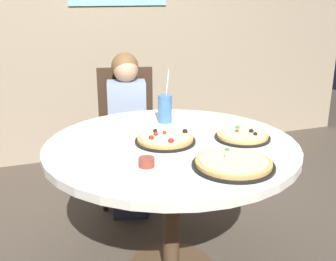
% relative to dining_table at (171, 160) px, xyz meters
% --- Properties ---
extents(dining_table, '(1.27, 1.27, 0.75)m').
position_rel_dining_table_xyz_m(dining_table, '(0.00, 0.00, 0.00)').
color(dining_table, silver).
rests_on(dining_table, ground_plane).
extents(chair_wooden, '(0.48, 0.48, 0.95)m').
position_rel_dining_table_xyz_m(chair_wooden, '(0.02, 1.00, -0.13)').
color(chair_wooden, '#382619').
rests_on(chair_wooden, ground_plane).
extents(diner_child, '(0.33, 0.43, 1.08)m').
position_rel_dining_table_xyz_m(diner_child, '(-0.02, 0.82, -0.17)').
color(diner_child, '#3F4766').
rests_on(diner_child, ground_plane).
extents(pizza_veggie, '(0.28, 0.28, 0.05)m').
position_rel_dining_table_xyz_m(pizza_veggie, '(0.37, -0.06, 0.11)').
color(pizza_veggie, black).
rests_on(pizza_veggie, dining_table).
extents(pizza_cheese, '(0.36, 0.36, 0.05)m').
position_rel_dining_table_xyz_m(pizza_cheese, '(0.15, -0.37, 0.11)').
color(pizza_cheese, black).
rests_on(pizza_cheese, dining_table).
extents(pizza_pepperoni, '(0.31, 0.31, 0.05)m').
position_rel_dining_table_xyz_m(pizza_pepperoni, '(-0.02, 0.02, 0.11)').
color(pizza_pepperoni, black).
rests_on(pizza_pepperoni, dining_table).
extents(soda_cup, '(0.08, 0.08, 0.31)m').
position_rel_dining_table_xyz_m(soda_cup, '(0.09, 0.35, 0.17)').
color(soda_cup, '#3F72B2').
rests_on(soda_cup, dining_table).
extents(sauce_bowl, '(0.07, 0.07, 0.04)m').
position_rel_dining_table_xyz_m(sauce_bowl, '(-0.20, -0.24, 0.11)').
color(sauce_bowl, brown).
rests_on(sauce_bowl, dining_table).
extents(plate_small, '(0.18, 0.18, 0.01)m').
position_rel_dining_table_xyz_m(plate_small, '(-0.29, 0.27, 0.10)').
color(plate_small, white).
rests_on(plate_small, dining_table).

